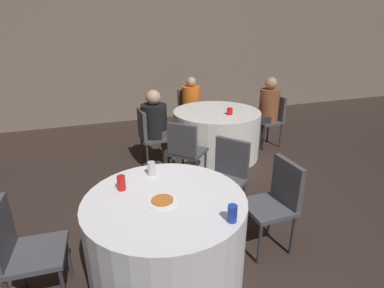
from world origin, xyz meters
name	(u,v)px	position (x,y,z in m)	size (l,w,h in m)	color
ground_plane	(185,260)	(0.00, 0.00, 0.00)	(16.00, 16.00, 0.00)	#332621
wall_back	(116,55)	(0.00, 4.46, 1.40)	(16.00, 0.06, 2.80)	gray
table_near	(166,238)	(-0.18, -0.09, 0.37)	(1.25, 1.25, 0.73)	silver
table_far	(216,134)	(1.20, 2.07, 0.37)	(1.34, 1.34, 0.73)	white
chair_near_east	(277,197)	(0.85, -0.07, 0.52)	(0.41, 0.41, 0.86)	#47474C
chair_near_northeast	(227,172)	(0.65, 0.52, 0.52)	(0.56, 0.56, 0.86)	#47474C
chair_near_west	(20,246)	(-1.21, -0.03, 0.52)	(0.43, 0.42, 0.86)	#47474C
chair_far_north	(189,108)	(1.12, 3.14, 0.52)	(0.43, 0.43, 0.86)	#47474C
chair_far_southwest	(185,148)	(0.44, 1.30, 0.52)	(0.57, 0.57, 0.86)	#47474C
chair_far_east	(272,116)	(2.28, 2.17, 0.52)	(0.44, 0.44, 0.86)	#47474C
chair_far_west	(149,133)	(0.12, 2.02, 0.52)	(0.42, 0.42, 0.86)	#47474C
person_black_shirt	(159,127)	(0.28, 2.03, 0.59)	(0.52, 0.37, 1.13)	#4C4238
person_orange_shirt	(193,108)	(1.14, 2.98, 0.56)	(0.35, 0.51, 1.11)	#282828
person_floral_shirt	(265,113)	(2.12, 2.15, 0.60)	(0.50, 0.34, 1.19)	#282828
pizza_plate_near	(162,201)	(-0.21, -0.13, 0.74)	(0.24, 0.24, 0.02)	white
soda_can_silver	(151,168)	(-0.19, 0.33, 0.79)	(0.07, 0.07, 0.12)	silver
soda_can_blue	(232,214)	(0.17, -0.52, 0.79)	(0.07, 0.07, 0.12)	#1E38A5
soda_can_red	(121,183)	(-0.47, 0.15, 0.79)	(0.07, 0.07, 0.12)	red
cup_far	(230,111)	(1.30, 1.83, 0.78)	(0.09, 0.09, 0.10)	red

